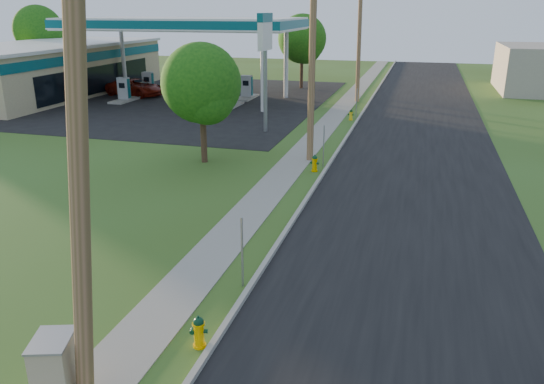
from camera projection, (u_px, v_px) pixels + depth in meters
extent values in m
cube|color=black|center=(411.00, 223.00, 18.51)|extent=(8.00, 120.00, 0.02)
cube|color=#99968B|center=(300.00, 210.00, 19.52)|extent=(0.15, 120.00, 0.15)
cube|color=gray|center=(255.00, 207.00, 19.98)|extent=(1.50, 120.00, 0.03)
cube|color=black|center=(165.00, 99.00, 43.76)|extent=(26.00, 28.00, 0.02)
cylinder|color=brown|center=(79.00, 168.00, 8.26)|extent=(1.31, 0.32, 9.48)
cylinder|color=brown|center=(312.00, 58.00, 24.57)|extent=(0.32, 0.32, 9.80)
cylinder|color=brown|center=(359.00, 40.00, 40.98)|extent=(0.49, 0.32, 9.50)
cube|color=gray|center=(242.00, 253.00, 14.00)|extent=(0.05, 0.04, 2.00)
cube|color=gray|center=(324.00, 146.00, 24.73)|extent=(0.05, 0.04, 2.00)
cube|color=gray|center=(357.00, 103.00, 35.82)|extent=(0.05, 0.04, 2.00)
cylinder|color=silver|center=(79.00, 67.00, 41.27)|extent=(0.36, 0.36, 5.50)
cylinder|color=silver|center=(123.00, 60.00, 47.27)|extent=(0.36, 0.36, 5.50)
cylinder|color=silver|center=(263.00, 73.00, 37.43)|extent=(0.36, 0.36, 5.50)
cylinder|color=silver|center=(286.00, 64.00, 43.43)|extent=(0.36, 0.36, 5.50)
cube|color=silver|center=(183.00, 24.00, 41.30)|extent=(18.00, 9.00, 0.90)
cube|color=#06545F|center=(183.00, 24.00, 41.30)|extent=(18.15, 9.15, 0.63)
cube|color=silver|center=(183.00, 28.00, 41.40)|extent=(18.18, 9.18, 0.10)
cube|color=#99968B|center=(125.00, 100.00, 42.56)|extent=(1.20, 3.20, 0.18)
cube|color=#9EA0A3|center=(124.00, 88.00, 42.24)|extent=(0.90, 0.50, 1.70)
cube|color=#06545F|center=(124.00, 88.00, 42.24)|extent=(0.94, 0.40, 1.50)
cube|color=black|center=(122.00, 86.00, 41.92)|extent=(0.50, 0.02, 0.40)
cube|color=#99968B|center=(230.00, 106.00, 40.25)|extent=(1.20, 3.20, 0.18)
cube|color=#9EA0A3|center=(230.00, 93.00, 39.94)|extent=(0.90, 0.50, 1.70)
cube|color=#06545F|center=(230.00, 93.00, 39.94)|extent=(0.94, 0.40, 1.50)
cube|color=black|center=(229.00, 90.00, 39.61)|extent=(0.50, 0.02, 0.40)
cube|color=#99968B|center=(149.00, 93.00, 46.20)|extent=(1.20, 3.20, 0.18)
cube|color=#9EA0A3|center=(148.00, 82.00, 45.88)|extent=(0.90, 0.50, 1.70)
cube|color=#06545F|center=(148.00, 82.00, 45.88)|extent=(0.94, 0.40, 1.50)
cube|color=black|center=(146.00, 79.00, 45.55)|extent=(0.50, 0.02, 0.40)
cube|color=#99968B|center=(247.00, 98.00, 43.89)|extent=(1.20, 3.20, 0.18)
cube|color=#9EA0A3|center=(247.00, 86.00, 43.57)|extent=(0.90, 0.50, 1.70)
cube|color=#06545F|center=(247.00, 86.00, 43.57)|extent=(0.94, 0.40, 1.50)
cube|color=black|center=(246.00, 83.00, 43.24)|extent=(0.50, 0.02, 0.40)
cube|color=tan|center=(48.00, 70.00, 45.93)|extent=(10.00, 22.00, 4.00)
cube|color=#06545F|center=(97.00, 56.00, 44.21)|extent=(0.06, 22.00, 0.70)
cube|color=black|center=(99.00, 79.00, 44.84)|extent=(0.06, 16.06, 2.20)
cube|color=silver|center=(44.00, 45.00, 45.23)|extent=(10.40, 22.40, 0.25)
cylinder|color=gray|center=(265.00, 90.00, 31.36)|extent=(0.24, 0.24, 5.00)
cube|color=silver|center=(265.00, 32.00, 30.28)|extent=(0.30, 2.00, 2.00)
cube|color=#06545F|center=(265.00, 18.00, 30.01)|extent=(0.34, 2.04, 0.50)
cylinder|color=#38241A|center=(203.00, 132.00, 25.41)|extent=(0.30, 0.30, 2.93)
sphere|color=#174E11|center=(201.00, 83.00, 24.64)|extent=(3.75, 3.75, 3.75)
sphere|color=#174E11|center=(207.00, 97.00, 24.46)|extent=(2.58, 2.58, 2.58)
cylinder|color=#38241A|center=(302.00, 70.00, 49.01)|extent=(0.30, 0.30, 3.44)
sphere|color=#174E11|center=(302.00, 39.00, 48.11)|extent=(4.40, 4.40, 4.40)
sphere|color=#174E11|center=(306.00, 47.00, 47.96)|extent=(3.02, 3.02, 3.02)
cylinder|color=#38241A|center=(43.00, 61.00, 54.72)|extent=(0.30, 0.30, 3.84)
sphere|color=#174E11|center=(38.00, 30.00, 53.71)|extent=(4.92, 4.92, 4.92)
sphere|color=#174E11|center=(41.00, 38.00, 53.59)|extent=(3.38, 3.38, 3.38)
cylinder|color=#F6B400|center=(200.00, 345.00, 11.77)|extent=(0.29, 0.29, 0.06)
cylinder|color=#F6B400|center=(199.00, 334.00, 11.67)|extent=(0.23, 0.23, 0.62)
cylinder|color=#F6B400|center=(199.00, 324.00, 11.58)|extent=(0.29, 0.29, 0.04)
sphere|color=#09351D|center=(198.00, 322.00, 11.57)|extent=(0.24, 0.24, 0.24)
cylinder|color=#09351D|center=(198.00, 317.00, 11.53)|extent=(0.05, 0.05, 0.06)
cylinder|color=#09351D|center=(198.00, 335.00, 11.51)|extent=(0.14, 0.15, 0.11)
cylinder|color=#09351D|center=(192.00, 331.00, 11.65)|extent=(0.12, 0.12, 0.09)
cylinder|color=#09351D|center=(206.00, 331.00, 11.64)|extent=(0.12, 0.12, 0.09)
cylinder|color=#DEA300|center=(314.00, 171.00, 24.37)|extent=(0.30, 0.30, 0.06)
cylinder|color=#DEA300|center=(315.00, 165.00, 24.28)|extent=(0.23, 0.23, 0.64)
cylinder|color=#DEA300|center=(315.00, 159.00, 24.19)|extent=(0.30, 0.30, 0.04)
sphere|color=#093B1C|center=(315.00, 158.00, 24.17)|extent=(0.24, 0.24, 0.24)
cylinder|color=#093B1C|center=(315.00, 155.00, 24.13)|extent=(0.05, 0.05, 0.06)
cylinder|color=#093B1C|center=(313.00, 164.00, 24.13)|extent=(0.15, 0.16, 0.12)
cylinder|color=#093B1C|center=(312.00, 162.00, 24.32)|extent=(0.13, 0.12, 0.10)
cylinder|color=#093B1C|center=(318.00, 163.00, 24.17)|extent=(0.13, 0.12, 0.10)
cylinder|color=yellow|center=(351.00, 120.00, 35.48)|extent=(0.27, 0.27, 0.06)
cylinder|color=yellow|center=(351.00, 116.00, 35.40)|extent=(0.21, 0.21, 0.58)
cylinder|color=yellow|center=(351.00, 112.00, 35.32)|extent=(0.27, 0.27, 0.04)
sphere|color=#04330D|center=(351.00, 111.00, 35.30)|extent=(0.22, 0.22, 0.22)
cylinder|color=#04330D|center=(351.00, 110.00, 35.26)|extent=(0.05, 0.05, 0.06)
cylinder|color=#04330D|center=(350.00, 115.00, 35.26)|extent=(0.13, 0.14, 0.11)
cylinder|color=#04330D|center=(349.00, 114.00, 35.44)|extent=(0.12, 0.11, 0.09)
cylinder|color=#04330D|center=(353.00, 115.00, 35.31)|extent=(0.12, 0.11, 0.09)
cube|color=tan|center=(56.00, 375.00, 9.72)|extent=(0.87, 1.00, 1.48)
cube|color=gray|center=(51.00, 340.00, 9.47)|extent=(0.92, 1.06, 0.04)
imported|color=maroon|center=(135.00, 87.00, 45.09)|extent=(5.56, 3.46, 1.43)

